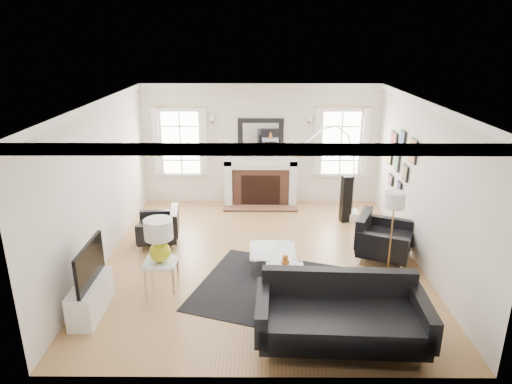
{
  "coord_description": "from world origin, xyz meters",
  "views": [
    {
      "loc": [
        -0.05,
        -7.36,
        3.81
      ],
      "look_at": [
        -0.09,
        0.3,
        1.17
      ],
      "focal_mm": 32.0,
      "sensor_mm": 36.0,
      "label": 1
    }
  ],
  "objects_px": {
    "sofa": "(341,315)",
    "gourd_lamp": "(159,238)",
    "armchair_left": "(161,228)",
    "armchair_right": "(381,239)",
    "arc_floor_lamp": "(328,173)",
    "fireplace": "(261,183)",
    "coffee_table": "(273,252)"
  },
  "relations": [
    {
      "from": "gourd_lamp",
      "to": "armchair_right",
      "type": "bearing_deg",
      "value": 18.01
    },
    {
      "from": "armchair_left",
      "to": "arc_floor_lamp",
      "type": "relative_size",
      "value": 0.42
    },
    {
      "from": "coffee_table",
      "to": "arc_floor_lamp",
      "type": "height_order",
      "value": "arc_floor_lamp"
    },
    {
      "from": "sofa",
      "to": "gourd_lamp",
      "type": "height_order",
      "value": "gourd_lamp"
    },
    {
      "from": "coffee_table",
      "to": "gourd_lamp",
      "type": "relative_size",
      "value": 1.12
    },
    {
      "from": "armchair_left",
      "to": "coffee_table",
      "type": "height_order",
      "value": "armchair_left"
    },
    {
      "from": "fireplace",
      "to": "coffee_table",
      "type": "relative_size",
      "value": 2.21
    },
    {
      "from": "sofa",
      "to": "armchair_right",
      "type": "distance_m",
      "value": 2.61
    },
    {
      "from": "arc_floor_lamp",
      "to": "fireplace",
      "type": "bearing_deg",
      "value": 132.37
    },
    {
      "from": "armchair_left",
      "to": "gourd_lamp",
      "type": "height_order",
      "value": "gourd_lamp"
    },
    {
      "from": "fireplace",
      "to": "coffee_table",
      "type": "xyz_separation_m",
      "value": [
        0.2,
        -3.12,
        -0.23
      ]
    },
    {
      "from": "coffee_table",
      "to": "armchair_right",
      "type": "bearing_deg",
      "value": 10.94
    },
    {
      "from": "gourd_lamp",
      "to": "coffee_table",
      "type": "bearing_deg",
      "value": 25.32
    },
    {
      "from": "armchair_right",
      "to": "arc_floor_lamp",
      "type": "distance_m",
      "value": 1.72
    },
    {
      "from": "coffee_table",
      "to": "fireplace",
      "type": "bearing_deg",
      "value": 93.59
    },
    {
      "from": "armchair_left",
      "to": "armchair_right",
      "type": "distance_m",
      "value": 4.1
    },
    {
      "from": "coffee_table",
      "to": "armchair_left",
      "type": "bearing_deg",
      "value": 155.23
    },
    {
      "from": "fireplace",
      "to": "armchair_left",
      "type": "distance_m",
      "value": 2.89
    },
    {
      "from": "sofa",
      "to": "arc_floor_lamp",
      "type": "relative_size",
      "value": 0.99
    },
    {
      "from": "gourd_lamp",
      "to": "armchair_left",
      "type": "bearing_deg",
      "value": 102.0
    },
    {
      "from": "armchair_left",
      "to": "coffee_table",
      "type": "distance_m",
      "value": 2.33
    },
    {
      "from": "coffee_table",
      "to": "sofa",
      "type": "bearing_deg",
      "value": -67.43
    },
    {
      "from": "coffee_table",
      "to": "arc_floor_lamp",
      "type": "relative_size",
      "value": 0.34
    },
    {
      "from": "fireplace",
      "to": "armchair_right",
      "type": "relative_size",
      "value": 1.35
    },
    {
      "from": "armchair_right",
      "to": "coffee_table",
      "type": "xyz_separation_m",
      "value": [
        -1.94,
        -0.38,
        -0.06
      ]
    },
    {
      "from": "sofa",
      "to": "gourd_lamp",
      "type": "bearing_deg",
      "value": 155.57
    },
    {
      "from": "fireplace",
      "to": "sofa",
      "type": "height_order",
      "value": "fireplace"
    },
    {
      "from": "sofa",
      "to": "armchair_left",
      "type": "height_order",
      "value": "sofa"
    },
    {
      "from": "armchair_left",
      "to": "armchair_right",
      "type": "bearing_deg",
      "value": -8.41
    },
    {
      "from": "sofa",
      "to": "gourd_lamp",
      "type": "relative_size",
      "value": 3.22
    },
    {
      "from": "armchair_left",
      "to": "arc_floor_lamp",
      "type": "height_order",
      "value": "arc_floor_lamp"
    },
    {
      "from": "sofa",
      "to": "armchair_right",
      "type": "height_order",
      "value": "sofa"
    }
  ]
}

